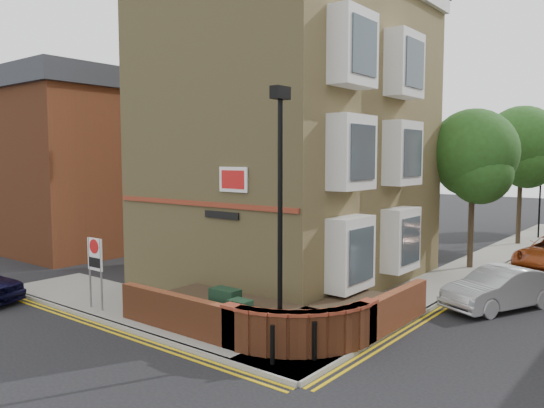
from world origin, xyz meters
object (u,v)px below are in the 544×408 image
Objects in this scene: silver_car_near at (500,288)px; lamppost at (280,218)px; zone_sign at (95,260)px; utility_cabinet_large at (225,311)px.

lamppost is at bearing -87.84° from silver_car_near.
zone_sign is (-6.60, -0.70, -1.70)m from lamppost.
zone_sign is at bearing -170.31° from utility_cabinet_large.
silver_car_near is at bearing 40.08° from zone_sign.
lamppost reaches higher than zone_sign.
lamppost is 6.85m from zone_sign.
lamppost is 2.86× the size of zone_sign.
zone_sign is 12.66m from silver_car_near.
lamppost is 3.24m from utility_cabinet_large.
zone_sign is at bearing -173.93° from lamppost.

